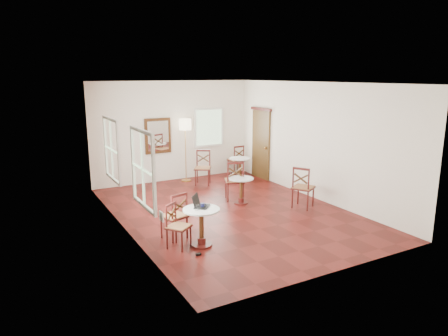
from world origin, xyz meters
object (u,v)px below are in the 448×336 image
chair_mid_b (303,187)px  navy_mug (203,205)px  laptop (199,204)px  cafe_table_mid (241,188)px  chair_mid_a (235,180)px  mouse (204,207)px  cafe_table_near (201,223)px  chair_near_a (175,216)px  chair_back_a (236,160)px  chair_back_b (203,168)px  power_adapter (198,254)px  cafe_table_back (240,166)px  chair_near_b (178,226)px  water_glass (197,207)px  floor_lamp (185,129)px

chair_mid_b → navy_mug: size_ratio=8.58×
laptop → navy_mug: bearing=-121.2°
cafe_table_mid → navy_mug: (-1.96, -1.86, 0.37)m
chair_mid_a → mouse: 2.97m
cafe_table_near → laptop: 0.36m
cafe_table_mid → chair_near_a: (-2.32, -1.32, 0.06)m
chair_back_a → chair_back_b: 1.62m
cafe_table_mid → chair_mid_b: bearing=-41.4°
chair_mid_a → chair_mid_b: bearing=151.5°
chair_mid_a → power_adapter: chair_mid_a is taller
cafe_table_back → laptop: bearing=-129.7°
cafe_table_near → cafe_table_mid: bearing=43.2°
chair_mid_b → power_adapter: size_ratio=11.17×
chair_near_a → chair_back_a: size_ratio=1.00×
cafe_table_mid → laptop: (-1.99, -1.76, 0.38)m
navy_mug → cafe_table_near: bearing=-147.7°
chair_near_a → chair_back_b: chair_back_b is taller
chair_near_b → chair_mid_a: bearing=4.2°
chair_back_b → navy_mug: (-1.94, -4.01, 0.28)m
cafe_table_back → power_adapter: (-3.46, -4.34, -0.40)m
chair_near_b → mouse: size_ratio=7.78×
chair_back_b → power_adapter: 4.96m
cafe_table_back → power_adapter: 5.56m
laptop → mouse: 0.12m
chair_mid_a → power_adapter: (-2.26, -2.60, -0.50)m
chair_near_b → mouse: chair_near_b is taller
chair_back_b → laptop: (-1.97, -3.92, 0.29)m
chair_back_b → mouse: chair_back_b is taller
cafe_table_back → chair_mid_b: chair_mid_b is taller
cafe_table_back → power_adapter: bearing=-128.6°
water_glass → mouse: bearing=20.9°
chair_back_a → power_adapter: 6.27m
chair_back_a → chair_mid_b: bearing=81.4°
cafe_table_mid → chair_back_b: size_ratio=0.66×
cafe_table_mid → power_adapter: 3.21m
chair_near_a → chair_near_b: 0.44m
chair_near_a → mouse: 0.72m
chair_mid_a → chair_mid_b: (1.13, -1.35, -0.00)m
cafe_table_mid → navy_mug: size_ratio=5.51×
chair_mid_a → water_glass: 3.14m
cafe_table_near → chair_back_a: (3.50, 4.65, 0.02)m
floor_lamp → water_glass: 5.08m
chair_back_a → water_glass: chair_back_a is taller
chair_mid_a → floor_lamp: (-0.32, 2.39, 1.09)m
chair_mid_b → chair_back_b: 3.36m
power_adapter → chair_mid_b: bearing=20.2°
chair_mid_a → chair_mid_b: size_ratio=1.01×
chair_mid_a → chair_mid_b: 1.76m
floor_lamp → navy_mug: floor_lamp is taller
water_glass → navy_mug: bearing=26.1°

